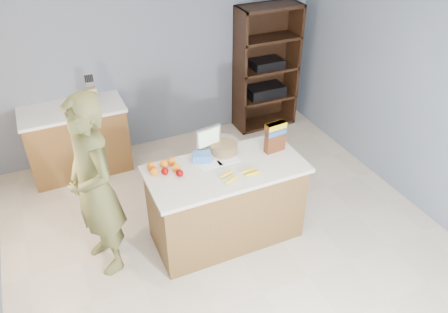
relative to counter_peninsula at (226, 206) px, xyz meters
name	(u,v)px	position (x,y,z in m)	size (l,w,h in m)	color
floor	(238,253)	(0.00, -0.30, -0.42)	(4.50, 5.00, 0.02)	beige
walls	(241,113)	(0.00, -0.30, 1.24)	(4.52, 5.02, 2.51)	slate
counter_peninsula	(226,206)	(0.00, 0.00, 0.00)	(1.56, 0.76, 0.90)	brown
back_cabinet	(78,140)	(-1.20, 1.90, 0.04)	(1.24, 0.62, 0.90)	brown
shelving_unit	(265,70)	(1.55, 2.05, 0.45)	(0.90, 0.40, 1.80)	black
person	(94,188)	(-1.24, 0.17, 0.51)	(0.67, 0.44, 1.85)	brown
knife_block	(92,96)	(-0.93, 1.88, 0.60)	(0.12, 0.10, 0.31)	tan
envelopes	(220,163)	(-0.03, 0.09, 0.49)	(0.42, 0.14, 0.00)	white
bananas	(240,175)	(0.06, -0.18, 0.50)	(0.42, 0.20, 0.04)	yellow
apples	(172,172)	(-0.52, 0.10, 0.52)	(0.19, 0.16, 0.07)	#840102
oranges	(163,166)	(-0.56, 0.22, 0.52)	(0.29, 0.21, 0.08)	orange
blue_carton	(202,157)	(-0.17, 0.21, 0.52)	(0.18, 0.12, 0.08)	blue
salad_bowl	(224,147)	(0.10, 0.26, 0.54)	(0.30, 0.30, 0.13)	#267219
tv	(208,138)	(-0.05, 0.34, 0.64)	(0.28, 0.12, 0.28)	silver
cereal_box	(275,135)	(0.58, 0.07, 0.67)	(0.22, 0.10, 0.32)	#592B14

